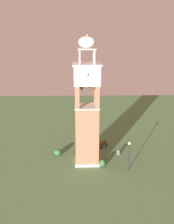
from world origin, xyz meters
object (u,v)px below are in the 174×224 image
lamp_post (129,151)px  park_bench (103,144)px  trash_bin (118,152)px  clock_tower (87,114)px

lamp_post → park_bench: bearing=-70.6°
park_bench → trash_bin: 3.54m
park_bench → trash_bin: size_ratio=1.88×
clock_tower → park_bench: 8.84m
park_bench → lamp_post: bearing=109.4°
park_bench → trash_bin: bearing=124.9°
clock_tower → trash_bin: (-4.80, -2.21, -6.74)m
clock_tower → trash_bin: size_ratio=22.02×
clock_tower → lamp_post: size_ratio=4.33×
trash_bin → clock_tower: bearing=24.7°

